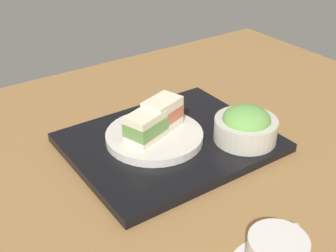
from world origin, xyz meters
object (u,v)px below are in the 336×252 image
(salad_bowl, at_px, (246,126))
(sandwich_near, at_px, (162,114))
(sandwich_plate, at_px, (154,136))
(sandwich_far, at_px, (145,126))

(salad_bowl, bearing_deg, sandwich_near, -41.66)
(sandwich_plate, bearing_deg, salad_bowl, 145.94)
(sandwich_far, bearing_deg, sandwich_near, -160.47)
(sandwich_near, bearing_deg, sandwich_far, 19.53)
(salad_bowl, bearing_deg, sandwich_far, -27.70)
(sandwich_plate, bearing_deg, sandwich_far, 19.53)
(sandwich_plate, xyz_separation_m, salad_bowl, (-0.15, 0.10, 0.02))
(sandwich_far, bearing_deg, salad_bowl, 152.30)
(sandwich_plate, bearing_deg, sandwich_near, -160.47)
(sandwich_far, relative_size, salad_bowl, 0.71)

